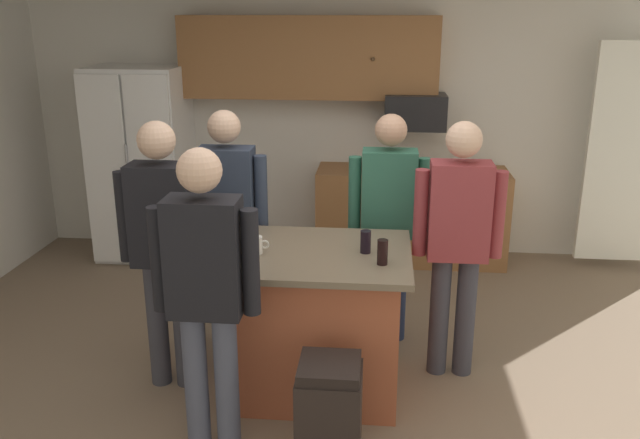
# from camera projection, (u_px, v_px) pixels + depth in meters

# --- Properties ---
(floor) EXTENTS (7.04, 7.04, 0.00)m
(floor) POSITION_uv_depth(u_px,v_px,m) (327.00, 395.00, 4.22)
(floor) COLOR #7F6B56
(floor) RESTS_ON ground
(back_wall) EXTENTS (6.40, 0.10, 2.60)m
(back_wall) POSITION_uv_depth(u_px,v_px,m) (352.00, 121.00, 6.47)
(back_wall) COLOR silver
(back_wall) RESTS_ON ground
(french_door_window_panel) EXTENTS (0.90, 0.06, 2.00)m
(french_door_window_panel) POSITION_uv_depth(u_px,v_px,m) (638.00, 155.00, 5.92)
(french_door_window_panel) COLOR white
(french_door_window_panel) RESTS_ON ground
(cabinet_run_upper) EXTENTS (2.40, 0.38, 0.75)m
(cabinet_run_upper) POSITION_uv_depth(u_px,v_px,m) (309.00, 57.00, 6.13)
(cabinet_run_upper) COLOR #936038
(cabinet_run_lower) EXTENTS (1.80, 0.63, 0.90)m
(cabinet_run_lower) POSITION_uv_depth(u_px,v_px,m) (411.00, 215.00, 6.38)
(cabinet_run_lower) COLOR #936038
(cabinet_run_lower) RESTS_ON ground
(refrigerator) EXTENTS (0.86, 0.76, 1.85)m
(refrigerator) POSITION_uv_depth(u_px,v_px,m) (143.00, 164.00, 6.37)
(refrigerator) COLOR white
(refrigerator) RESTS_ON ground
(microwave_over_range) EXTENTS (0.56, 0.40, 0.32)m
(microwave_over_range) POSITION_uv_depth(u_px,v_px,m) (415.00, 111.00, 6.09)
(microwave_over_range) COLOR black
(kitchen_island) EXTENTS (1.17, 0.94, 0.94)m
(kitchen_island) POSITION_uv_depth(u_px,v_px,m) (316.00, 320.00, 4.17)
(kitchen_island) COLOR #AD5638
(kitchen_island) RESTS_ON ground
(person_guest_right) EXTENTS (0.57, 0.23, 1.71)m
(person_guest_right) POSITION_uv_depth(u_px,v_px,m) (458.00, 234.00, 4.19)
(person_guest_right) COLOR #383842
(person_guest_right) RESTS_ON ground
(person_elder_center) EXTENTS (0.57, 0.23, 1.74)m
(person_elder_center) POSITION_uv_depth(u_px,v_px,m) (164.00, 239.00, 4.05)
(person_elder_center) COLOR #383842
(person_elder_center) RESTS_ON ground
(person_host_foreground) EXTENTS (0.57, 0.23, 1.71)m
(person_host_foreground) POSITION_uv_depth(u_px,v_px,m) (228.00, 213.00, 4.61)
(person_host_foreground) COLOR #232D4C
(person_host_foreground) RESTS_ON ground
(person_guest_by_door) EXTENTS (0.57, 0.22, 1.68)m
(person_guest_by_door) POSITION_uv_depth(u_px,v_px,m) (388.00, 214.00, 4.66)
(person_guest_by_door) COLOR #232D4C
(person_guest_by_door) RESTS_ON ground
(person_guest_left) EXTENTS (0.57, 0.23, 1.72)m
(person_guest_left) POSITION_uv_depth(u_px,v_px,m) (206.00, 285.00, 3.40)
(person_guest_left) COLOR #4C5166
(person_guest_left) RESTS_ON ground
(tumbler_amber) EXTENTS (0.07, 0.07, 0.14)m
(tumbler_amber) POSITION_uv_depth(u_px,v_px,m) (366.00, 242.00, 3.99)
(tumbler_amber) COLOR black
(tumbler_amber) RESTS_ON kitchen_island
(mug_blue_stoneware) EXTENTS (0.13, 0.09, 0.11)m
(mug_blue_stoneware) POSITION_uv_depth(u_px,v_px,m) (256.00, 245.00, 3.99)
(mug_blue_stoneware) COLOR white
(mug_blue_stoneware) RESTS_ON kitchen_island
(glass_dark_ale) EXTENTS (0.06, 0.06, 0.15)m
(glass_dark_ale) POSITION_uv_depth(u_px,v_px,m) (382.00, 252.00, 3.81)
(glass_dark_ale) COLOR black
(glass_dark_ale) RESTS_ON kitchen_island
(trash_bin) EXTENTS (0.34, 0.34, 0.61)m
(trash_bin) POSITION_uv_depth(u_px,v_px,m) (329.00, 414.00, 3.50)
(trash_bin) COLOR black
(trash_bin) RESTS_ON ground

